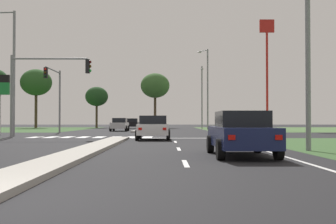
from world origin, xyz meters
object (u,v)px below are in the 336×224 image
(street_lamp_near, at_px, (302,16))
(fuel_price_totem, at_px, (0,91))
(street_lamp_fourth, at_px, (202,94))
(fastfood_pole_sign, at_px, (267,51))
(car_white_third, at_px, (153,127))
(traffic_signal_near_left, at_px, (41,80))
(car_navy_fourth, at_px, (241,133))
(pedestrian_at_median, at_px, (141,121))
(traffic_signal_far_left, at_px, (55,88))
(street_lamp_third, at_px, (207,86))
(street_lamp_second, at_px, (12,67))
(treeline_fourth, at_px, (155,86))
(car_black_near, at_px, (132,123))
(car_silver_fifth, at_px, (120,124))
(treeline_second, at_px, (36,83))
(treeline_third, at_px, (97,97))

(street_lamp_near, xyz_separation_m, fuel_price_totem, (-20.43, 21.72, -1.41))
(street_lamp_fourth, height_order, fastfood_pole_sign, fastfood_pole_sign)
(street_lamp_near, height_order, fuel_price_totem, street_lamp_near)
(street_lamp_fourth, distance_m, fastfood_pole_sign, 15.48)
(car_white_third, relative_size, traffic_signal_near_left, 0.73)
(car_navy_fourth, bearing_deg, pedestrian_at_median, 98.81)
(pedestrian_at_median, xyz_separation_m, fastfood_pole_sign, (15.45, 3.98, 8.74))
(traffic_signal_far_left, distance_m, street_lamp_fourth, 29.98)
(traffic_signal_far_left, bearing_deg, car_white_third, -54.74)
(traffic_signal_far_left, height_order, street_lamp_third, street_lamp_third)
(car_navy_fourth, relative_size, street_lamp_near, 0.48)
(street_lamp_near, bearing_deg, street_lamp_second, 137.65)
(pedestrian_at_median, relative_size, treeline_fourth, 0.18)
(car_black_near, xyz_separation_m, car_silver_fifth, (-0.17, -16.03, -0.02))
(car_black_near, distance_m, fuel_price_totem, 28.53)
(car_silver_fifth, height_order, treeline_second, treeline_second)
(car_black_near, distance_m, treeline_third, 11.33)
(car_navy_fourth, bearing_deg, treeline_fourth, 94.27)
(traffic_signal_near_left, bearing_deg, street_lamp_third, 62.93)
(car_white_third, xyz_separation_m, street_lamp_third, (6.30, 30.01, 5.13))
(car_silver_fifth, bearing_deg, treeline_third, -74.67)
(car_silver_fifth, height_order, treeline_third, treeline_third)
(car_white_third, xyz_separation_m, street_lamp_fourth, (6.41, 39.05, 4.60))
(car_silver_fifth, bearing_deg, car_black_near, -90.61)
(car_white_third, xyz_separation_m, treeline_fourth, (-1.01, 44.87, 6.32))
(car_navy_fourth, relative_size, street_lamp_fourth, 0.47)
(traffic_signal_near_left, xyz_separation_m, fuel_price_totem, (-6.49, 9.30, -0.09))
(street_lamp_third, height_order, street_lamp_fourth, street_lamp_third)
(street_lamp_second, relative_size, street_lamp_third, 0.89)
(traffic_signal_near_left, xyz_separation_m, street_lamp_third, (14.06, 27.52, 1.93))
(street_lamp_near, bearing_deg, car_navy_fourth, -138.71)
(car_black_near, xyz_separation_m, street_lamp_near, (10.53, -48.30, 4.51))
(car_white_third, height_order, street_lamp_near, street_lamp_near)
(fuel_price_totem, xyz_separation_m, treeline_fourth, (13.25, 33.08, 3.21))
(street_lamp_near, xyz_separation_m, treeline_fourth, (-7.18, 54.80, 1.79))
(street_lamp_near, xyz_separation_m, street_lamp_second, (-17.09, 15.58, -0.01))
(car_silver_fifth, bearing_deg, fastfood_pole_sign, -168.49)
(car_navy_fourth, bearing_deg, fuel_price_totem, 125.84)
(traffic_signal_far_left, distance_m, pedestrian_at_median, 11.66)
(car_black_near, distance_m, car_navy_fourth, 51.41)
(street_lamp_fourth, bearing_deg, treeline_third, 157.57)
(street_lamp_third, xyz_separation_m, fuel_price_totem, (-20.56, -18.22, -2.02))
(car_black_near, xyz_separation_m, pedestrian_at_median, (2.28, -16.36, 0.34))
(treeline_fourth, bearing_deg, car_silver_fifth, -98.86)
(street_lamp_third, xyz_separation_m, pedestrian_at_median, (-8.37, -8.01, -4.77))
(street_lamp_second, height_order, fastfood_pole_sign, fastfood_pole_sign)
(treeline_second, height_order, treeline_fourth, treeline_second)
(car_black_near, relative_size, car_silver_fifth, 0.92)
(traffic_signal_far_left, distance_m, traffic_signal_near_left, 11.54)
(pedestrian_at_median, distance_m, treeline_third, 26.22)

